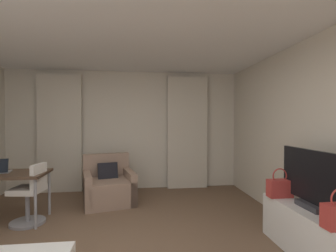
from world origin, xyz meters
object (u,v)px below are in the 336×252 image
armchair (109,187)px  desk_chair (30,197)px  handbag_primary (280,188)px  tv_flatscreen (313,181)px  tv_console (314,233)px

armchair → desk_chair: (-1.03, -0.82, 0.10)m
armchair → handbag_primary: 2.91m
armchair → handbag_primary: bearing=-35.8°
desk_chair → handbag_primary: 3.48m
desk_chair → tv_flatscreen: 3.75m
desk_chair → armchair: bearing=38.8°
armchair → tv_flatscreen: bearing=-40.8°
armchair → desk_chair: desk_chair is taller
tv_flatscreen → handbag_primary: 0.49m
armchair → desk_chair: size_ratio=1.19×
desk_chair → handbag_primary: (3.37, -0.86, 0.26)m
armchair → tv_flatscreen: tv_flatscreen is taller
tv_console → tv_flatscreen: 0.57m
handbag_primary → desk_chair: bearing=165.6°
tv_console → handbag_primary: (-0.13, 0.46, 0.39)m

